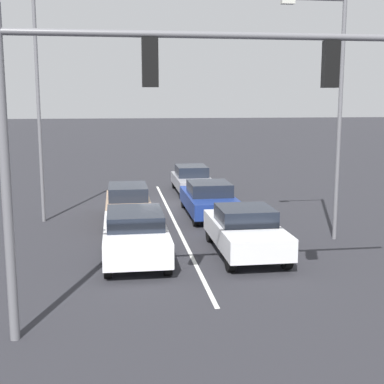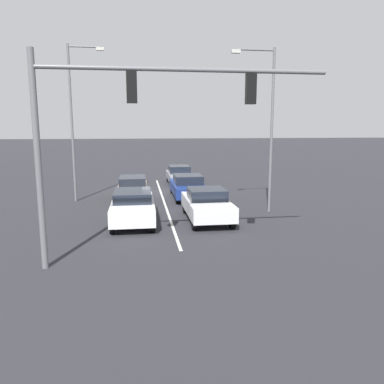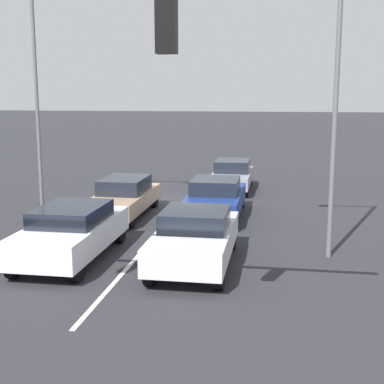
% 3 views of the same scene
% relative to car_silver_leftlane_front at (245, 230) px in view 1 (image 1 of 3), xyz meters
% --- Properties ---
extents(ground_plane, '(240.00, 240.00, 0.00)m').
position_rel_car_silver_leftlane_front_xyz_m(ground_plane, '(1.74, -7.83, -0.79)').
color(ground_plane, '#28282D').
extents(lane_stripe_left_divider, '(0.12, 18.20, 0.01)m').
position_rel_car_silver_leftlane_front_xyz_m(lane_stripe_left_divider, '(1.74, -4.72, -0.78)').
color(lane_stripe_left_divider, silver).
rests_on(lane_stripe_left_divider, ground_plane).
extents(car_silver_leftlane_front, '(1.94, 4.52, 1.53)m').
position_rel_car_silver_leftlane_front_xyz_m(car_silver_leftlane_front, '(0.00, 0.00, 0.00)').
color(car_silver_leftlane_front, silver).
rests_on(car_silver_leftlane_front, ground_plane).
extents(car_white_midlane_front, '(1.93, 4.73, 1.49)m').
position_rel_car_silver_leftlane_front_xyz_m(car_white_midlane_front, '(3.50, -0.09, -0.00)').
color(car_white_midlane_front, silver).
rests_on(car_white_midlane_front, ground_plane).
extents(car_navy_leftlane_second, '(1.93, 4.72, 1.46)m').
position_rel_car_silver_leftlane_front_xyz_m(car_navy_leftlane_second, '(0.15, -5.82, -0.05)').
color(car_navy_leftlane_second, navy).
rests_on(car_navy_leftlane_second, ground_plane).
extents(car_tan_midlane_second, '(1.77, 4.67, 1.44)m').
position_rel_car_silver_leftlane_front_xyz_m(car_tan_midlane_second, '(3.58, -5.47, -0.05)').
color(car_tan_midlane_second, tan).
rests_on(car_tan_midlane_second, ground_plane).
extents(car_gray_leftlane_third, '(1.79, 4.44, 1.43)m').
position_rel_car_silver_leftlane_front_xyz_m(car_gray_leftlane_third, '(0.06, -11.60, -0.05)').
color(car_gray_leftlane_third, gray).
rests_on(car_gray_leftlane_third, ground_plane).
extents(traffic_signal_gantry, '(9.17, 0.37, 6.70)m').
position_rel_car_silver_leftlane_front_xyz_m(traffic_signal_gantry, '(3.54, 5.36, 4.01)').
color(traffic_signal_gantry, slate).
rests_on(traffic_signal_gantry, ground_plane).
extents(street_lamp_right_shoulder, '(2.08, 0.24, 9.06)m').
position_rel_car_silver_leftlane_front_xyz_m(street_lamp_right_shoulder, '(6.79, -5.73, 4.39)').
color(street_lamp_right_shoulder, slate).
rests_on(street_lamp_right_shoulder, ground_plane).
extents(street_lamp_left_shoulder, '(2.26, 0.24, 8.30)m').
position_rel_car_silver_leftlane_front_xyz_m(street_lamp_left_shoulder, '(-3.35, -1.39, 4.03)').
color(street_lamp_left_shoulder, slate).
rests_on(street_lamp_left_shoulder, ground_plane).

